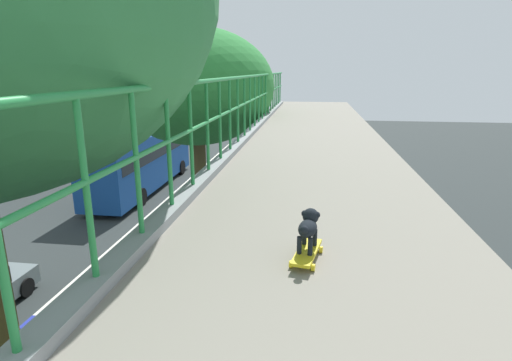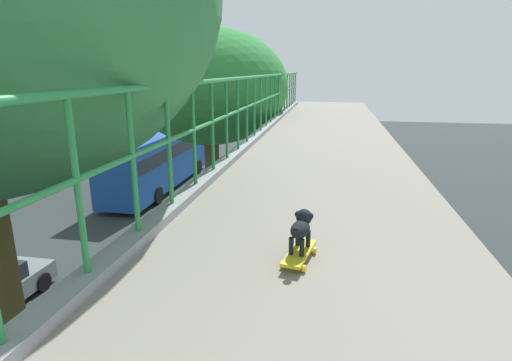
# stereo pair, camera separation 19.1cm
# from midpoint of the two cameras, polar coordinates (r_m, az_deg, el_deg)

# --- Properties ---
(city_bus) EXTENTS (2.56, 10.95, 3.44)m
(city_bus) POSITION_cam_midpoint_polar(r_m,az_deg,el_deg) (25.33, -15.96, 3.08)
(city_bus) COLOR navy
(city_bus) RESTS_ON ground
(roadside_tree_far) EXTENTS (5.00, 5.00, 8.37)m
(roadside_tree_far) POSITION_cam_midpoint_polar(r_m,az_deg,el_deg) (13.39, -8.87, 12.64)
(roadside_tree_far) COLOR brown
(roadside_tree_far) RESTS_ON ground
(toy_skateboard) EXTENTS (0.25, 0.51, 0.08)m
(toy_skateboard) POSITION_cam_midpoint_polar(r_m,az_deg,el_deg) (3.11, 5.38, -10.05)
(toy_skateboard) COLOR gold
(toy_skateboard) RESTS_ON overpass_deck
(small_dog) EXTENTS (0.18, 0.34, 0.29)m
(small_dog) POSITION_cam_midpoint_polar(r_m,az_deg,el_deg) (3.08, 5.62, -6.33)
(small_dog) COLOR black
(small_dog) RESTS_ON toy_skateboard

